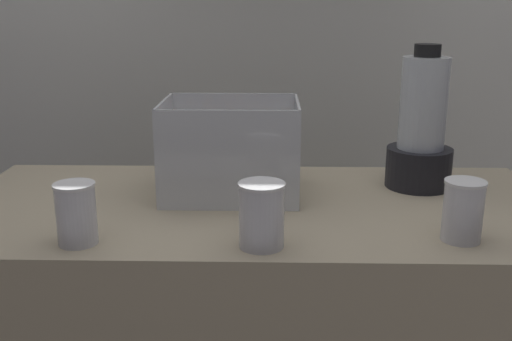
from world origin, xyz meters
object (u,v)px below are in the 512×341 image
Objects in this scene: juice_cup_mango_left at (262,219)px; juice_cup_beet_middle at (463,213)px; blender_pitcher at (421,133)px; juice_cup_orange_far_left at (77,216)px; carrot_display_bin at (230,166)px.

juice_cup_mango_left reaches higher than juice_cup_beet_middle.
blender_pitcher is at bearing 45.10° from juice_cup_mango_left.
juice_cup_orange_far_left is 1.00× the size of juice_cup_beet_middle.
blender_pitcher reaches higher than juice_cup_mango_left.
juice_cup_beet_middle is (0.00, -0.35, -0.08)m from blender_pitcher.
carrot_display_bin reaches higher than juice_cup_beet_middle.
juice_cup_mango_left is at bearing -1.07° from juice_cup_orange_far_left.
carrot_display_bin is at bearing 104.38° from juice_cup_mango_left.
blender_pitcher is 0.56m from juice_cup_mango_left.
carrot_display_bin reaches higher than juice_cup_mango_left.
carrot_display_bin reaches higher than juice_cup_orange_far_left.
juice_cup_mango_left reaches higher than juice_cup_orange_far_left.
carrot_display_bin is 0.90× the size of blender_pitcher.
juice_cup_beet_middle is at bearing -30.25° from carrot_display_bin.
juice_cup_beet_middle is at bearing -89.71° from blender_pitcher.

